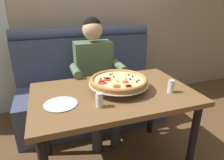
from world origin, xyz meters
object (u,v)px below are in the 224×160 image
booth_bench (90,89)px  dining_table (113,102)px  shaker_oregano (99,101)px  diner_main (96,72)px  pizza (119,81)px  plate_near_left (61,103)px  shaker_pepper_flakes (171,87)px

booth_bench → dining_table: booth_bench is taller
shaker_oregano → dining_table: bearing=49.2°
diner_main → shaker_oregano: size_ratio=12.47×
dining_table → pizza: bearing=23.8°
booth_bench → diner_main: size_ratio=1.34×
pizza → plate_near_left: pizza is taller
booth_bench → pizza: 0.95m
booth_bench → shaker_pepper_flakes: 1.18m
dining_table → diner_main: size_ratio=1.00×
shaker_pepper_flakes → plate_near_left: bearing=174.8°
booth_bench → diner_main: 0.41m
pizza → booth_bench: bearing=93.5°
dining_table → shaker_pepper_flakes: size_ratio=12.52×
booth_bench → dining_table: bearing=-90.0°
pizza → plate_near_left: size_ratio=2.07×
diner_main → plate_near_left: size_ratio=5.45×
diner_main → shaker_pepper_flakes: 0.87m
pizza → shaker_oregano: (-0.22, -0.22, -0.04)m
diner_main → plate_near_left: 0.81m
pizza → shaker_pepper_flakes: pizza is taller
shaker_oregano → shaker_pepper_flakes: (0.60, 0.04, -0.00)m
booth_bench → dining_table: 0.91m
diner_main → pizza: 0.59m
plate_near_left → diner_main: bearing=57.8°
pizza → shaker_oregano: size_ratio=4.72×
shaker_pepper_flakes → diner_main: bearing=118.6°
diner_main → dining_table: bearing=-91.0°
booth_bench → shaker_oregano: bearing=-99.1°
dining_table → shaker_pepper_flakes: shaker_pepper_flakes is taller
diner_main → pizza: size_ratio=2.64×
shaker_oregano → booth_bench: bearing=80.9°
diner_main → booth_bench: bearing=92.3°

